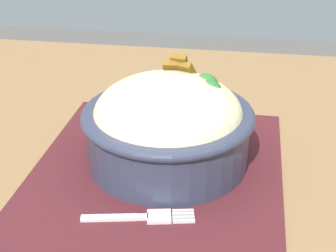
{
  "coord_description": "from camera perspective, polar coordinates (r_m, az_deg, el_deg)",
  "views": [
    {
      "loc": [
        0.45,
        0.08,
        1.1
      ],
      "look_at": [
        -0.08,
        -0.01,
        0.81
      ],
      "focal_mm": 52.79,
      "sensor_mm": 36.0,
      "label": 1
    }
  ],
  "objects": [
    {
      "name": "fork",
      "position": [
        0.54,
        -2.85,
        -10.45
      ],
      "size": [
        0.04,
        0.12,
        0.0
      ],
      "color": "silver",
      "rests_on": "placemat"
    },
    {
      "name": "bowl",
      "position": [
        0.61,
        0.05,
        0.32
      ],
      "size": [
        0.21,
        0.21,
        0.13
      ],
      "color": "#2D3347",
      "rests_on": "placemat"
    },
    {
      "name": "placemat",
      "position": [
        0.6,
        -1.8,
        -6.64
      ],
      "size": [
        0.41,
        0.31,
        0.0
      ],
      "primitive_type": "cube",
      "rotation": [
        0.0,
        0.0,
        -0.01
      ],
      "color": "#47191E",
      "rests_on": "table"
    },
    {
      "name": "table",
      "position": [
        0.62,
        -0.36,
        -13.76
      ],
      "size": [
        1.04,
        0.92,
        0.76
      ],
      "color": "olive",
      "rests_on": "ground_plane"
    }
  ]
}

